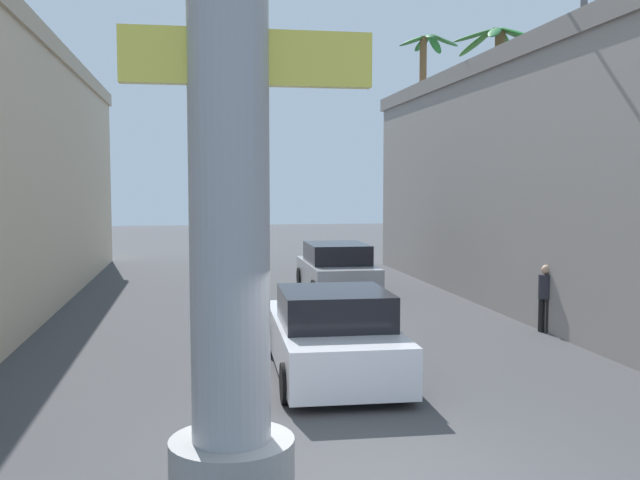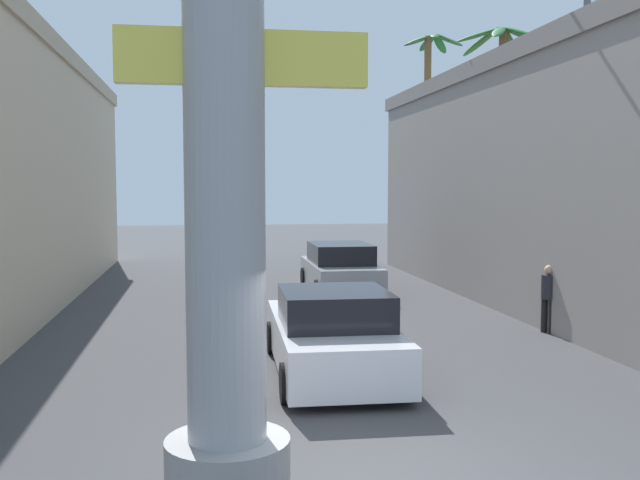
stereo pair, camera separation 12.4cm
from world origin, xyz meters
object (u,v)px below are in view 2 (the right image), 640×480
Objects in this scene: palm_tree_far_right at (429,116)px; palm_tree_mid_right at (502,123)px; car_lead at (332,335)px; street_lamp at (566,124)px; neon_sign_pole at (225,124)px; car_far at (340,270)px; pedestrian_mid_right at (549,294)px.

palm_tree_far_right is 1.15× the size of palm_tree_mid_right.
car_lead is 11.58m from palm_tree_mid_right.
palm_tree_mid_right reaches higher than street_lamp.
neon_sign_pole is 1.90× the size of car_lead.
street_lamp is 0.84× the size of palm_tree_far_right.
car_far is (4.01, 14.46, -3.26)m from neon_sign_pole.
car_lead is at bearing -155.75° from street_lamp.
car_far and pedestrian_mid_right have the same top height.
neon_sign_pole is 15.87m from palm_tree_mid_right.
car_lead is (-5.80, -2.61, -4.04)m from street_lamp.
neon_sign_pole is at bearing -123.53° from palm_tree_mid_right.
pedestrian_mid_right is (7.55, 7.67, -3.09)m from neon_sign_pole.
palm_tree_mid_right reaches higher than pedestrian_mid_right.
palm_tree_mid_right is (8.74, 13.19, 1.26)m from neon_sign_pole.
neon_sign_pole reaches higher than pedestrian_mid_right.
palm_tree_mid_right is at bearing 56.47° from neon_sign_pole.
palm_tree_mid_right is (0.03, -6.94, -0.86)m from palm_tree_far_right.
car_far is at bearing 117.53° from pedestrian_mid_right.
car_far is at bearing -129.64° from palm_tree_far_right.
neon_sign_pole is 0.99× the size of palm_tree_far_right.
street_lamp is 5.04× the size of pedestrian_mid_right.
palm_tree_far_right is at bearing 90.25° from palm_tree_mid_right.
car_lead is 0.59× the size of palm_tree_mid_right.
palm_tree_far_right reaches higher than pedestrian_mid_right.
pedestrian_mid_right is (-1.19, -5.52, -4.36)m from palm_tree_mid_right.
car_far is 0.48× the size of palm_tree_far_right.
street_lamp reaches higher than car_lead.
palm_tree_mid_right is 7.13m from pedestrian_mid_right.
neon_sign_pole reaches higher than street_lamp.
car_lead is 1.08× the size of car_far.
neon_sign_pole reaches higher than palm_tree_mid_right.
palm_tree_mid_right reaches higher than car_lead.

